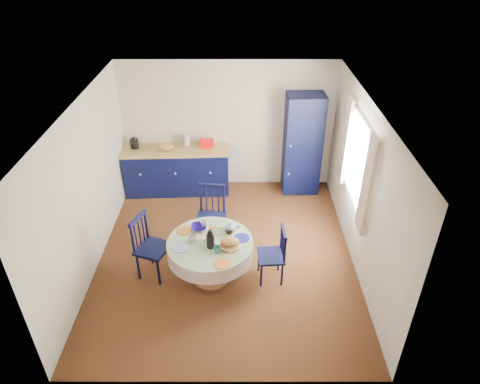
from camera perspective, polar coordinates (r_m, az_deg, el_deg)
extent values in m
plane|color=black|center=(6.96, -1.85, -8.32)|extent=(4.50, 4.50, 0.00)
plane|color=white|center=(5.65, -2.30, 11.26)|extent=(4.50, 4.50, 0.00)
cube|color=white|center=(8.20, -1.57, 8.81)|extent=(4.00, 0.02, 2.50)
cube|color=white|center=(6.59, -19.70, 0.42)|extent=(0.02, 4.50, 2.50)
cube|color=white|center=(6.46, 15.98, 0.43)|extent=(0.02, 4.50, 2.50)
plane|color=white|center=(6.58, 15.66, 3.66)|extent=(0.00, 1.20, 1.20)
cube|color=beige|center=(5.96, 16.56, 0.83)|extent=(0.05, 0.34, 1.45)
cube|color=beige|center=(7.14, 13.84, 6.74)|extent=(0.05, 0.34, 1.45)
cube|color=black|center=(8.40, -8.38, 2.83)|extent=(2.01, 0.69, 0.87)
cube|color=tan|center=(8.18, -8.63, 5.60)|extent=(2.07, 0.73, 0.04)
cube|color=#A4110B|center=(8.16, -4.45, 6.57)|extent=(0.27, 0.15, 0.16)
cube|color=tan|center=(8.12, -9.81, 5.50)|extent=(0.35, 0.26, 0.02)
ellipsoid|color=#B58546|center=(8.09, -9.86, 5.98)|extent=(0.31, 0.20, 0.13)
cylinder|color=silver|center=(8.25, -7.18, 6.94)|extent=(0.12, 0.12, 0.22)
cube|color=black|center=(8.17, 8.33, 6.27)|extent=(0.70, 0.51, 1.96)
cylinder|color=white|center=(7.88, 6.71, 6.13)|extent=(0.04, 0.02, 0.04)
cylinder|color=white|center=(8.15, 6.45, 2.44)|extent=(0.04, 0.02, 0.04)
cylinder|color=#593119|center=(6.51, -3.78, -11.54)|extent=(0.50, 0.50, 0.05)
cylinder|color=#593119|center=(6.28, -3.89, -9.32)|extent=(0.11, 0.11, 0.66)
cylinder|color=#593119|center=(6.06, -4.01, -6.87)|extent=(1.16, 1.16, 0.03)
cylinder|color=silver|center=(6.12, -3.98, -7.56)|extent=(1.22, 1.22, 0.22)
cylinder|color=silver|center=(6.04, -4.02, -6.72)|extent=(1.22, 1.22, 0.01)
cylinder|color=#8DB2C7|center=(5.98, -7.96, -7.36)|extent=(0.22, 0.22, 0.01)
cylinder|color=#C47223|center=(5.68, -2.39, -9.50)|extent=(0.22, 0.22, 0.01)
cylinder|color=navy|center=(6.08, 0.24, -6.16)|extent=(0.22, 0.22, 0.01)
cylinder|color=#7AA163|center=(6.35, -2.52, -4.28)|extent=(0.22, 0.22, 0.01)
cylinder|color=#C47223|center=(6.27, -7.50, -5.14)|extent=(0.22, 0.22, 0.01)
cylinder|color=#A78043|center=(5.92, -1.39, -7.19)|extent=(0.28, 0.28, 0.05)
ellipsoid|color=#B58546|center=(5.87, -1.40, -6.59)|extent=(0.26, 0.16, 0.11)
cube|color=silver|center=(6.07, -4.56, -6.23)|extent=(0.10, 0.07, 0.04)
cylinder|color=black|center=(6.41, -10.80, -10.48)|extent=(0.04, 0.04, 0.46)
cylinder|color=black|center=(6.64, -9.20, -8.52)|extent=(0.04, 0.04, 0.46)
cylinder|color=black|center=(6.57, -13.41, -9.64)|extent=(0.04, 0.04, 0.46)
cylinder|color=black|center=(6.79, -11.75, -7.76)|extent=(0.04, 0.04, 0.46)
cube|color=black|center=(6.44, -11.53, -7.40)|extent=(0.56, 0.58, 0.04)
cylinder|color=black|center=(6.26, -14.16, -6.11)|extent=(0.04, 0.04, 0.52)
cylinder|color=black|center=(6.49, -12.40, -4.27)|extent=(0.04, 0.04, 0.52)
cube|color=black|center=(6.23, -13.53, -3.45)|extent=(0.19, 0.40, 0.06)
cylinder|color=black|center=(6.32, -13.71, -5.82)|extent=(0.02, 0.02, 0.43)
cylinder|color=black|center=(6.38, -13.24, -5.33)|extent=(0.02, 0.02, 0.43)
cylinder|color=black|center=(6.45, -12.78, -4.84)|extent=(0.02, 0.02, 0.43)
cylinder|color=black|center=(6.93, -5.69, -6.10)|extent=(0.04, 0.04, 0.48)
cylinder|color=black|center=(6.86, -2.61, -6.39)|extent=(0.04, 0.04, 0.48)
cylinder|color=black|center=(7.20, -5.08, -4.36)|extent=(0.04, 0.04, 0.48)
cylinder|color=black|center=(7.14, -2.11, -4.62)|extent=(0.04, 0.04, 0.48)
cube|color=black|center=(6.87, -3.95, -3.64)|extent=(0.52, 0.50, 0.04)
cylinder|color=black|center=(6.92, -5.24, -0.76)|extent=(0.04, 0.04, 0.53)
cylinder|color=black|center=(6.85, -2.17, -1.00)|extent=(0.04, 0.04, 0.53)
cube|color=black|center=(6.75, -3.79, 0.85)|extent=(0.42, 0.10, 0.07)
cylinder|color=black|center=(6.91, -4.52, -0.97)|extent=(0.02, 0.02, 0.44)
cylinder|color=black|center=(6.90, -3.71, -1.04)|extent=(0.02, 0.02, 0.44)
cylinder|color=black|center=(6.88, -2.89, -1.10)|extent=(0.02, 0.02, 0.44)
cylinder|color=black|center=(6.54, 2.52, -9.14)|extent=(0.03, 0.03, 0.41)
cylinder|color=black|center=(6.30, 2.85, -11.07)|extent=(0.03, 0.03, 0.41)
cylinder|color=black|center=(6.58, 5.18, -8.98)|extent=(0.03, 0.03, 0.41)
cylinder|color=black|center=(6.34, 5.62, -10.90)|extent=(0.03, 0.03, 0.41)
cube|color=black|center=(6.29, 4.12, -8.51)|extent=(0.41, 0.42, 0.04)
cylinder|color=black|center=(6.29, 5.55, -5.89)|extent=(0.03, 0.03, 0.45)
cylinder|color=black|center=(6.05, 6.02, -7.78)|extent=(0.03, 0.03, 0.45)
cube|color=black|center=(6.04, 5.89, -5.29)|extent=(0.06, 0.36, 0.06)
cylinder|color=black|center=(6.24, 5.65, -6.46)|extent=(0.02, 0.02, 0.38)
cylinder|color=black|center=(6.18, 5.77, -6.96)|extent=(0.02, 0.02, 0.38)
cylinder|color=black|center=(6.11, 5.90, -7.46)|extent=(0.02, 0.02, 0.38)
imported|color=silver|center=(6.04, -6.33, -6.17)|extent=(0.13, 0.13, 0.10)
imported|color=#2D7977|center=(5.84, -3.09, -7.65)|extent=(0.10, 0.10, 0.09)
imported|color=black|center=(6.15, -1.45, -5.23)|extent=(0.12, 0.12, 0.09)
imported|color=silver|center=(6.30, -4.83, -4.24)|extent=(0.11, 0.11, 0.10)
imported|color=#14086A|center=(6.28, -5.50, -4.69)|extent=(0.22, 0.22, 0.05)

